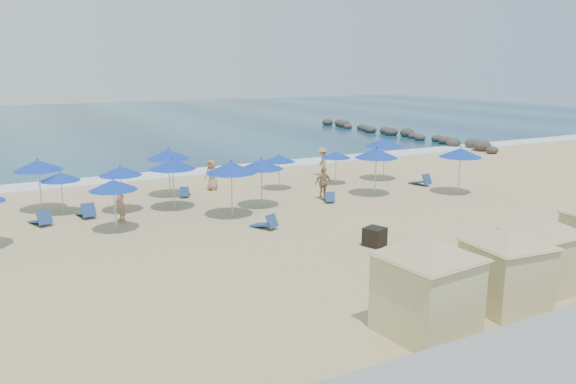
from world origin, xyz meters
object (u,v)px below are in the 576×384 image
object	(u,v)px
umbrella_5	(173,164)
beachgoer_1	(323,183)
umbrella_3	(113,185)
umbrella_7	(279,158)
umbrella_4	(168,154)
beachgoer_2	(322,162)
cabana_1	(507,258)
rock_jetty	(397,133)
umbrella_10	(385,143)
trash_bin	(375,237)
beachgoer_3	(212,175)
cabana_2	(543,244)
umbrella_9	(336,155)
cabana_0	(428,273)
umbrella_0	(38,165)
umbrella_6	(231,168)
umbrella_11	(461,153)
beachgoer_0	(120,202)
umbrella_13	(261,164)
umbrella_12	(120,171)
umbrella_8	(376,153)
umbrella_2	(60,177)

from	to	relation	value
umbrella_5	beachgoer_1	world-z (taller)	umbrella_5
umbrella_3	umbrella_7	xyz separation A→B (m)	(10.09, 4.18, -0.23)
umbrella_4	beachgoer_2	size ratio (longest dim) A/B	1.44
cabana_1	beachgoer_2	xyz separation A→B (m)	(6.08, 19.93, -0.61)
rock_jetty	umbrella_10	distance (m)	23.31
trash_bin	beachgoer_3	bearing A→B (deg)	77.30
umbrella_7	beachgoer_3	size ratio (longest dim) A/B	1.20
cabana_2	trash_bin	bearing A→B (deg)	107.34
rock_jetty	umbrella_4	world-z (taller)	umbrella_4
umbrella_9	cabana_0	bearing A→B (deg)	-116.09
umbrella_0	umbrella_7	xyz separation A→B (m)	(12.56, -1.06, -0.48)
umbrella_6	umbrella_11	world-z (taller)	umbrella_6
cabana_1	umbrella_11	bearing A→B (deg)	49.85
umbrella_9	beachgoer_0	bearing A→B (deg)	-169.31
umbrella_7	beachgoer_1	world-z (taller)	umbrella_7
trash_bin	umbrella_5	bearing A→B (deg)	97.60
umbrella_13	beachgoer_1	bearing A→B (deg)	0.80
cabana_0	umbrella_6	size ratio (longest dim) A/B	1.69
umbrella_5	beachgoer_2	bearing A→B (deg)	19.82
umbrella_11	cabana_1	bearing A→B (deg)	-130.15
cabana_1	beachgoer_3	world-z (taller)	cabana_1
umbrella_5	beachgoer_3	size ratio (longest dim) A/B	1.51
umbrella_5	umbrella_10	xyz separation A→B (m)	(13.74, 0.99, 0.08)
umbrella_11	umbrella_4	bearing A→B (deg)	153.79
umbrella_5	umbrella_7	distance (m)	6.93
cabana_2	umbrella_6	world-z (taller)	umbrella_6
umbrella_12	beachgoer_1	xyz separation A→B (m)	(10.05, -2.29, -1.17)
umbrella_10	umbrella_5	bearing A→B (deg)	-175.88
umbrella_10	umbrella_13	size ratio (longest dim) A/B	1.07
umbrella_6	umbrella_8	bearing A→B (deg)	3.29
umbrella_13	umbrella_0	bearing A→B (deg)	156.10
beachgoer_1	beachgoer_2	xyz separation A→B (m)	(3.44, 5.64, 0.05)
rock_jetty	trash_bin	distance (m)	36.66
umbrella_2	umbrella_10	bearing A→B (deg)	-1.98
rock_jetty	umbrella_9	size ratio (longest dim) A/B	12.89
cabana_1	beachgoer_2	size ratio (longest dim) A/B	2.29
umbrella_5	beachgoer_1	size ratio (longest dim) A/B	1.49
umbrella_5	umbrella_7	world-z (taller)	umbrella_5
umbrella_13	beachgoer_0	size ratio (longest dim) A/B	1.36
umbrella_5	umbrella_8	world-z (taller)	umbrella_8
umbrella_6	trash_bin	bearing A→B (deg)	-63.82
cabana_0	umbrella_0	size ratio (longest dim) A/B	1.75
umbrella_0	umbrella_6	world-z (taller)	umbrella_6
umbrella_10	beachgoer_2	world-z (taller)	umbrella_10
umbrella_4	umbrella_10	size ratio (longest dim) A/B	0.99
umbrella_3	umbrella_9	size ratio (longest dim) A/B	1.15
umbrella_0	umbrella_7	bearing A→B (deg)	-4.83
umbrella_2	beachgoer_0	world-z (taller)	umbrella_2
beachgoer_0	beachgoer_2	distance (m)	14.87
umbrella_0	umbrella_6	xyz separation A→B (m)	(7.78, -5.42, 0.08)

